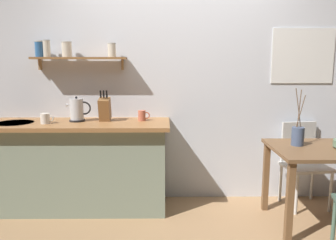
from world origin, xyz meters
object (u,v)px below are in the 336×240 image
dining_table (325,160)px  twig_vase (298,136)px  electric_kettle (77,110)px  coffee_mug_spare (142,116)px  coffee_mug_by_sink (45,119)px  knife_block (105,109)px  dining_chair_far (303,159)px

dining_table → twig_vase: bearing=157.6°
electric_kettle → coffee_mug_spare: (0.66, 0.03, -0.06)m
twig_vase → coffee_mug_by_sink: size_ratio=4.14×
twig_vase → knife_block: twig_vase is taller
electric_kettle → knife_block: (0.28, 0.02, 0.01)m
dining_chair_far → coffee_mug_by_sink: (-2.64, -0.19, 0.47)m
twig_vase → knife_block: (-1.85, 0.35, 0.20)m
dining_chair_far → knife_block: knife_block is taller
electric_kettle → coffee_mug_spare: 0.66m
coffee_mug_by_sink → twig_vase: bearing=-4.8°
dining_table → coffee_mug_by_sink: coffee_mug_by_sink is taller
dining_table → electric_kettle: size_ratio=3.79×
knife_block → coffee_mug_spare: bearing=1.7°
knife_block → coffee_mug_spare: (0.38, 0.01, -0.07)m
coffee_mug_by_sink → knife_block: bearing=15.2°
electric_kettle → knife_block: size_ratio=0.80×
electric_kettle → knife_block: 0.28m
dining_table → knife_block: 2.17m
dining_table → knife_block: bearing=167.8°
electric_kettle → coffee_mug_by_sink: bearing=-154.3°
twig_vase → coffee_mug_by_sink: twig_vase is taller
twig_vase → electric_kettle: size_ratio=2.09×
knife_block → dining_chair_far: bearing=1.1°
electric_kettle → twig_vase: bearing=-9.0°
dining_table → twig_vase: (-0.23, 0.09, 0.21)m
dining_table → electric_kettle: (-2.36, 0.43, 0.41)m
dining_table → electric_kettle: 2.43m
dining_chair_far → electric_kettle: (-2.36, -0.06, 0.54)m
coffee_mug_by_sink → coffee_mug_spare: coffee_mug_spare is taller
coffee_mug_by_sink → coffee_mug_spare: size_ratio=1.07×
twig_vase → coffee_mug_spare: bearing=166.0°
twig_vase → knife_block: size_ratio=1.68×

